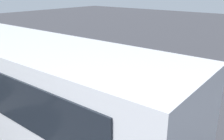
{
  "coord_description": "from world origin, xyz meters",
  "views": [
    {
      "loc": [
        -5.38,
        7.67,
        4.59
      ],
      "look_at": [
        1.08,
        -0.17,
        1.1
      ],
      "focal_mm": 38.73,
      "sensor_mm": 36.0,
      "label": 1
    }
  ],
  "objects_px": {
    "spectator_centre": "(104,87)",
    "spectator_far_right": "(72,76)",
    "parked_motorcycle_silver": "(54,92)",
    "stunt_motorcycle": "(115,55)",
    "spectator_right": "(84,84)",
    "spectator_left": "(130,95)",
    "spectator_far_left": "(152,109)",
    "tour_bus": "(26,93)",
    "traffic_cone": "(131,73)"
  },
  "relations": [
    {
      "from": "spectator_far_left",
      "to": "stunt_motorcycle",
      "type": "height_order",
      "value": "stunt_motorcycle"
    },
    {
      "from": "parked_motorcycle_silver",
      "to": "traffic_cone",
      "type": "height_order",
      "value": "parked_motorcycle_silver"
    },
    {
      "from": "traffic_cone",
      "to": "spectator_left",
      "type": "bearing_deg",
      "value": 124.17
    },
    {
      "from": "tour_bus",
      "to": "traffic_cone",
      "type": "xyz_separation_m",
      "value": [
        0.77,
        -6.49,
        -1.34
      ]
    },
    {
      "from": "traffic_cone",
      "to": "spectator_far_left",
      "type": "bearing_deg",
      "value": 131.94
    },
    {
      "from": "tour_bus",
      "to": "spectator_left",
      "type": "relative_size",
      "value": 5.92
    },
    {
      "from": "spectator_far_left",
      "to": "stunt_motorcycle",
      "type": "bearing_deg",
      "value": -40.62
    },
    {
      "from": "spectator_far_left",
      "to": "spectator_far_right",
      "type": "bearing_deg",
      "value": -5.25
    },
    {
      "from": "spectator_left",
      "to": "traffic_cone",
      "type": "relative_size",
      "value": 2.69
    },
    {
      "from": "parked_motorcycle_silver",
      "to": "stunt_motorcycle",
      "type": "distance_m",
      "value": 4.59
    },
    {
      "from": "spectator_centre",
      "to": "stunt_motorcycle",
      "type": "relative_size",
      "value": 0.91
    },
    {
      "from": "spectator_far_left",
      "to": "parked_motorcycle_silver",
      "type": "distance_m",
      "value": 4.4
    },
    {
      "from": "tour_bus",
      "to": "stunt_motorcycle",
      "type": "distance_m",
      "value": 6.99
    },
    {
      "from": "tour_bus",
      "to": "spectator_centre",
      "type": "distance_m",
      "value": 2.94
    },
    {
      "from": "spectator_right",
      "to": "spectator_left",
      "type": "bearing_deg",
      "value": -170.8
    },
    {
      "from": "stunt_motorcycle",
      "to": "spectator_far_right",
      "type": "bearing_deg",
      "value": 99.61
    },
    {
      "from": "spectator_right",
      "to": "stunt_motorcycle",
      "type": "distance_m",
      "value": 4.32
    },
    {
      "from": "spectator_centre",
      "to": "spectator_far_right",
      "type": "xyz_separation_m",
      "value": [
        1.93,
        -0.13,
        -0.04
      ]
    },
    {
      "from": "tour_bus",
      "to": "traffic_cone",
      "type": "bearing_deg",
      "value": -83.25
    },
    {
      "from": "spectator_left",
      "to": "traffic_cone",
      "type": "distance_m",
      "value": 4.29
    },
    {
      "from": "spectator_centre",
      "to": "traffic_cone",
      "type": "bearing_deg",
      "value": -70.31
    },
    {
      "from": "spectator_centre",
      "to": "spectator_far_left",
      "type": "bearing_deg",
      "value": 173.55
    },
    {
      "from": "tour_bus",
      "to": "spectator_right",
      "type": "bearing_deg",
      "value": -82.44
    },
    {
      "from": "tour_bus",
      "to": "spectator_right",
      "type": "xyz_separation_m",
      "value": [
        0.35,
        -2.67,
        -0.64
      ]
    },
    {
      "from": "spectator_far_left",
      "to": "traffic_cone",
      "type": "distance_m",
      "value": 5.3
    },
    {
      "from": "spectator_right",
      "to": "parked_motorcycle_silver",
      "type": "relative_size",
      "value": 0.84
    },
    {
      "from": "spectator_far_left",
      "to": "spectator_centre",
      "type": "bearing_deg",
      "value": -6.45
    },
    {
      "from": "spectator_far_right",
      "to": "stunt_motorcycle",
      "type": "xyz_separation_m",
      "value": [
        0.63,
        -3.7,
        0.03
      ]
    },
    {
      "from": "stunt_motorcycle",
      "to": "traffic_cone",
      "type": "bearing_deg",
      "value": 172.17
    },
    {
      "from": "spectator_far_right",
      "to": "parked_motorcycle_silver",
      "type": "xyz_separation_m",
      "value": [
        0.21,
        0.84,
        -0.53
      ]
    },
    {
      "from": "spectator_far_right",
      "to": "tour_bus",
      "type": "bearing_deg",
      "value": 115.08
    },
    {
      "from": "spectator_centre",
      "to": "stunt_motorcycle",
      "type": "xyz_separation_m",
      "value": [
        2.55,
        -3.83,
        -0.01
      ]
    },
    {
      "from": "parked_motorcycle_silver",
      "to": "stunt_motorcycle",
      "type": "relative_size",
      "value": 1.05
    },
    {
      "from": "spectator_left",
      "to": "spectator_far_right",
      "type": "height_order",
      "value": "spectator_far_right"
    },
    {
      "from": "spectator_right",
      "to": "spectator_far_right",
      "type": "relative_size",
      "value": 0.99
    },
    {
      "from": "stunt_motorcycle",
      "to": "traffic_cone",
      "type": "distance_m",
      "value": 1.46
    },
    {
      "from": "tour_bus",
      "to": "spectator_far_right",
      "type": "distance_m",
      "value": 3.33
    },
    {
      "from": "spectator_right",
      "to": "stunt_motorcycle",
      "type": "relative_size",
      "value": 0.88
    },
    {
      "from": "spectator_far_right",
      "to": "spectator_left",
      "type": "bearing_deg",
      "value": -179.44
    },
    {
      "from": "spectator_far_left",
      "to": "spectator_far_right",
      "type": "height_order",
      "value": "spectator_far_right"
    },
    {
      "from": "tour_bus",
      "to": "stunt_motorcycle",
      "type": "height_order",
      "value": "tour_bus"
    },
    {
      "from": "spectator_centre",
      "to": "spectator_far_right",
      "type": "relative_size",
      "value": 1.03
    },
    {
      "from": "tour_bus",
      "to": "spectator_far_right",
      "type": "relative_size",
      "value": 5.89
    },
    {
      "from": "spectator_far_left",
      "to": "spectator_right",
      "type": "bearing_deg",
      "value": -1.68
    },
    {
      "from": "spectator_far_left",
      "to": "spectator_left",
      "type": "bearing_deg",
      "value": -19.79
    },
    {
      "from": "spectator_far_left",
      "to": "parked_motorcycle_silver",
      "type": "height_order",
      "value": "spectator_far_left"
    },
    {
      "from": "spectator_centre",
      "to": "spectator_left",
      "type": "bearing_deg",
      "value": -171.49
    },
    {
      "from": "tour_bus",
      "to": "traffic_cone",
      "type": "height_order",
      "value": "tour_bus"
    },
    {
      "from": "spectator_left",
      "to": "stunt_motorcycle",
      "type": "distance_m",
      "value": 5.16
    },
    {
      "from": "spectator_centre",
      "to": "spectator_right",
      "type": "distance_m",
      "value": 0.91
    }
  ]
}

